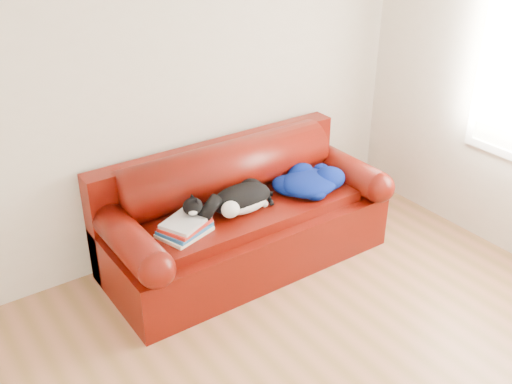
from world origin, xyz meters
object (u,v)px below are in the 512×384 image
at_px(book_stack, 185,227).
at_px(sofa_base, 245,234).
at_px(cat, 242,199).
at_px(blanket, 309,181).

bearing_deg(book_stack, sofa_base, 11.58).
bearing_deg(cat, book_stack, 160.89).
relative_size(cat, blanket, 1.19).
xyz_separation_m(book_stack, blanket, (1.08, 0.01, 0.03)).
height_order(cat, blanket, cat).
distance_m(sofa_base, cat, 0.37).
distance_m(cat, blanket, 0.60).
distance_m(book_stack, cat, 0.48).
bearing_deg(book_stack, blanket, 0.68).
distance_m(sofa_base, blanket, 0.63).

